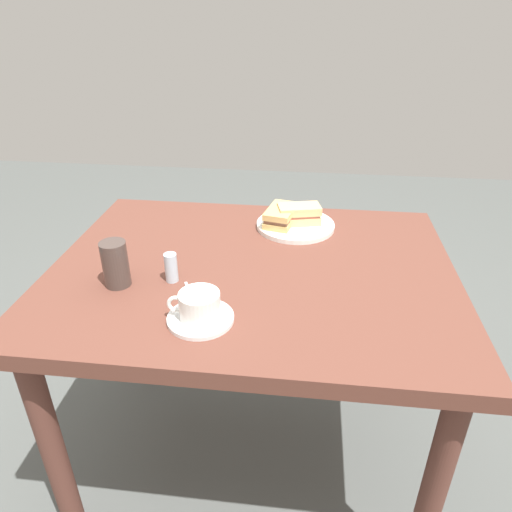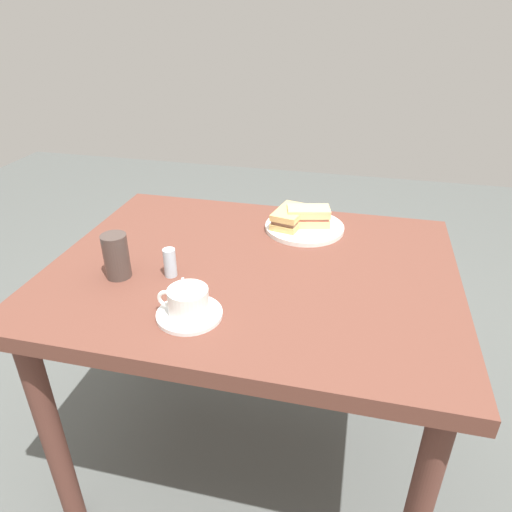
{
  "view_description": "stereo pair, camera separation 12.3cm",
  "coord_description": "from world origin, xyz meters",
  "px_view_note": "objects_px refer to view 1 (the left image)",
  "views": [
    {
      "loc": [
        -0.14,
        1.07,
        1.38
      ],
      "look_at": [
        -0.01,
        -0.0,
        0.78
      ],
      "focal_mm": 32.76,
      "sensor_mm": 36.0,
      "label": 1
    },
    {
      "loc": [
        -0.26,
        1.05,
        1.38
      ],
      "look_at": [
        -0.01,
        -0.0,
        0.78
      ],
      "focal_mm": 32.76,
      "sensor_mm": 36.0,
      "label": 2
    }
  ],
  "objects_px": {
    "dining_table": "(252,296)",
    "coffee_saucer": "(201,318)",
    "sandwich_back": "(281,216)",
    "sandwich_plate": "(295,225)",
    "coffee_cup": "(199,305)",
    "spoon": "(192,296)",
    "salt_shaker": "(171,268)",
    "drinking_glass": "(115,264)",
    "sandwich_front": "(299,214)"
  },
  "relations": [
    {
      "from": "coffee_saucer",
      "to": "sandwich_back",
      "type": "bearing_deg",
      "value": -105.83
    },
    {
      "from": "dining_table",
      "to": "coffee_cup",
      "type": "relative_size",
      "value": 9.01
    },
    {
      "from": "sandwich_back",
      "to": "coffee_cup",
      "type": "relative_size",
      "value": 1.25
    },
    {
      "from": "sandwich_front",
      "to": "drinking_glass",
      "type": "xyz_separation_m",
      "value": [
        0.43,
        0.39,
        0.02
      ]
    },
    {
      "from": "coffee_cup",
      "to": "sandwich_back",
      "type": "bearing_deg",
      "value": -106.0
    },
    {
      "from": "sandwich_plate",
      "to": "salt_shaker",
      "type": "xyz_separation_m",
      "value": [
        0.3,
        0.35,
        0.03
      ]
    },
    {
      "from": "salt_shaker",
      "to": "sandwich_back",
      "type": "bearing_deg",
      "value": -125.85
    },
    {
      "from": "sandwich_front",
      "to": "coffee_saucer",
      "type": "bearing_deg",
      "value": 68.89
    },
    {
      "from": "spoon",
      "to": "sandwich_back",
      "type": "bearing_deg",
      "value": -112.6
    },
    {
      "from": "drinking_glass",
      "to": "spoon",
      "type": "bearing_deg",
      "value": 165.99
    },
    {
      "from": "coffee_saucer",
      "to": "coffee_cup",
      "type": "distance_m",
      "value": 0.04
    },
    {
      "from": "sandwich_plate",
      "to": "coffee_saucer",
      "type": "xyz_separation_m",
      "value": [
        0.19,
        0.5,
        -0.0
      ]
    },
    {
      "from": "dining_table",
      "to": "coffee_cup",
      "type": "xyz_separation_m",
      "value": [
        0.09,
        0.25,
        0.14
      ]
    },
    {
      "from": "salt_shaker",
      "to": "drinking_glass",
      "type": "relative_size",
      "value": 0.65
    },
    {
      "from": "coffee_saucer",
      "to": "coffee_cup",
      "type": "relative_size",
      "value": 1.26
    },
    {
      "from": "dining_table",
      "to": "sandwich_back",
      "type": "height_order",
      "value": "sandwich_back"
    },
    {
      "from": "sandwich_front",
      "to": "coffee_saucer",
      "type": "height_order",
      "value": "sandwich_front"
    },
    {
      "from": "salt_shaker",
      "to": "drinking_glass",
      "type": "height_order",
      "value": "drinking_glass"
    },
    {
      "from": "spoon",
      "to": "sandwich_plate",
      "type": "bearing_deg",
      "value": -117.35
    },
    {
      "from": "drinking_glass",
      "to": "sandwich_plate",
      "type": "bearing_deg",
      "value": -137.85
    },
    {
      "from": "sandwich_back",
      "to": "spoon",
      "type": "distance_m",
      "value": 0.46
    },
    {
      "from": "salt_shaker",
      "to": "drinking_glass",
      "type": "bearing_deg",
      "value": 14.52
    },
    {
      "from": "sandwich_front",
      "to": "sandwich_back",
      "type": "height_order",
      "value": "sandwich_front"
    },
    {
      "from": "dining_table",
      "to": "coffee_saucer",
      "type": "xyz_separation_m",
      "value": [
        0.08,
        0.25,
        0.1
      ]
    },
    {
      "from": "coffee_saucer",
      "to": "drinking_glass",
      "type": "relative_size",
      "value": 1.27
    },
    {
      "from": "spoon",
      "to": "sandwich_front",
      "type": "bearing_deg",
      "value": -118.04
    },
    {
      "from": "coffee_saucer",
      "to": "drinking_glass",
      "type": "distance_m",
      "value": 0.27
    },
    {
      "from": "drinking_glass",
      "to": "sandwich_front",
      "type": "bearing_deg",
      "value": -138.1
    },
    {
      "from": "coffee_cup",
      "to": "sandwich_front",
      "type": "bearing_deg",
      "value": -111.26
    },
    {
      "from": "sandwich_plate",
      "to": "coffee_cup",
      "type": "distance_m",
      "value": 0.54
    },
    {
      "from": "coffee_saucer",
      "to": "salt_shaker",
      "type": "distance_m",
      "value": 0.19
    },
    {
      "from": "sandwich_back",
      "to": "salt_shaker",
      "type": "bearing_deg",
      "value": 54.15
    },
    {
      "from": "sandwich_plate",
      "to": "coffee_saucer",
      "type": "height_order",
      "value": "sandwich_plate"
    },
    {
      "from": "dining_table",
      "to": "sandwich_back",
      "type": "bearing_deg",
      "value": -103.1
    },
    {
      "from": "sandwich_plate",
      "to": "coffee_cup",
      "type": "height_order",
      "value": "coffee_cup"
    },
    {
      "from": "sandwich_plate",
      "to": "coffee_cup",
      "type": "bearing_deg",
      "value": 69.47
    },
    {
      "from": "sandwich_back",
      "to": "coffee_saucer",
      "type": "relative_size",
      "value": 1.0
    },
    {
      "from": "dining_table",
      "to": "salt_shaker",
      "type": "bearing_deg",
      "value": 26.78
    },
    {
      "from": "sandwich_back",
      "to": "sandwich_front",
      "type": "bearing_deg",
      "value": -169.96
    },
    {
      "from": "sandwich_front",
      "to": "coffee_cup",
      "type": "height_order",
      "value": "same"
    },
    {
      "from": "sandwich_front",
      "to": "salt_shaker",
      "type": "height_order",
      "value": "salt_shaker"
    },
    {
      "from": "coffee_cup",
      "to": "drinking_glass",
      "type": "height_order",
      "value": "drinking_glass"
    },
    {
      "from": "sandwich_front",
      "to": "salt_shaker",
      "type": "xyz_separation_m",
      "value": [
        0.3,
        0.36,
        -0.0
      ]
    },
    {
      "from": "coffee_saucer",
      "to": "spoon",
      "type": "xyz_separation_m",
      "value": [
        0.04,
        -0.07,
        0.01
      ]
    },
    {
      "from": "sandwich_plate",
      "to": "drinking_glass",
      "type": "height_order",
      "value": "drinking_glass"
    },
    {
      "from": "coffee_saucer",
      "to": "sandwich_front",
      "type": "bearing_deg",
      "value": -111.11
    },
    {
      "from": "coffee_cup",
      "to": "spoon",
      "type": "relative_size",
      "value": 1.27
    },
    {
      "from": "dining_table",
      "to": "sandwich_plate",
      "type": "height_order",
      "value": "sandwich_plate"
    },
    {
      "from": "dining_table",
      "to": "sandwich_back",
      "type": "xyz_separation_m",
      "value": [
        -0.06,
        -0.25,
        0.14
      ]
    },
    {
      "from": "coffee_saucer",
      "to": "spoon",
      "type": "height_order",
      "value": "spoon"
    }
  ]
}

